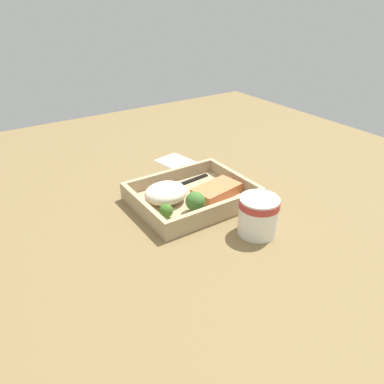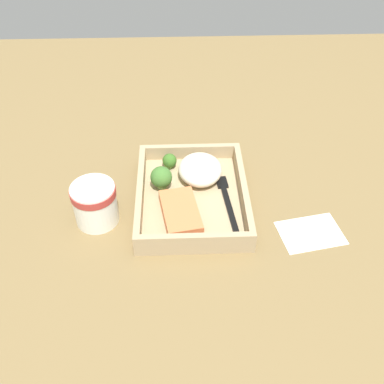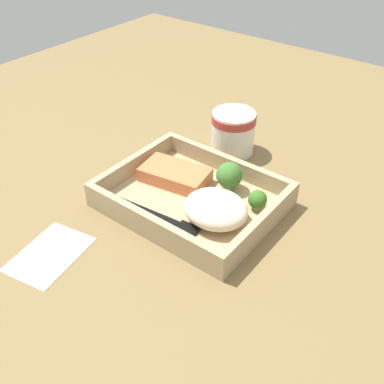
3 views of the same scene
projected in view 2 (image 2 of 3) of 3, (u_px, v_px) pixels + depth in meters
The scene contains 10 objects.
ground_plane at pixel (192, 205), 90.95cm from camera, with size 160.00×160.00×2.00cm, color olive.
takeout_tray at pixel (192, 200), 89.88cm from camera, with size 27.29×21.59×1.20cm, color tan.
tray_rim at pixel (192, 192), 88.39cm from camera, with size 27.29×21.59×3.20cm.
salmon_fillet at pixel (181, 213), 84.48cm from camera, with size 11.53×6.51×2.48cm, color #DE7745.
mashed_potatoes at pixel (200, 169), 92.50cm from camera, with size 10.20×9.00×4.44cm, color #F1E1C3.
broccoli_floret_1 at pixel (161, 177), 89.77cm from camera, with size 4.41×4.41×5.09cm.
broccoli_floret_2 at pixel (170, 161), 95.31cm from camera, with size 3.05×3.05×3.38cm.
fork at pixel (227, 199), 88.80cm from camera, with size 15.89×3.29×0.44cm.
paper_cup at pixel (95, 202), 83.56cm from camera, with size 8.42×8.42×8.26cm.
receipt_slip at pixel (311, 233), 83.91cm from camera, with size 8.25×11.58×0.24cm, color white.
Camera 2 is at (-65.38, 2.39, 62.24)cm, focal length 42.00 mm.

